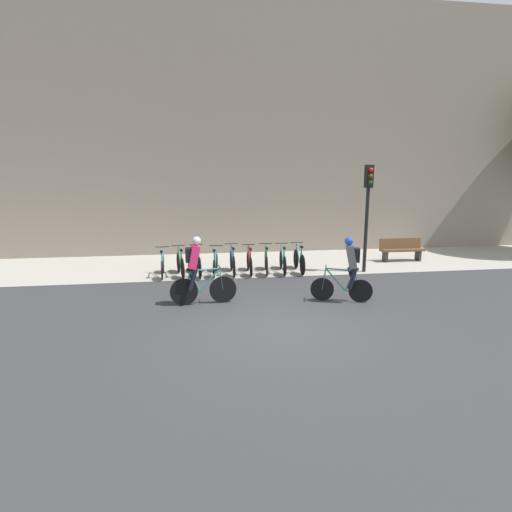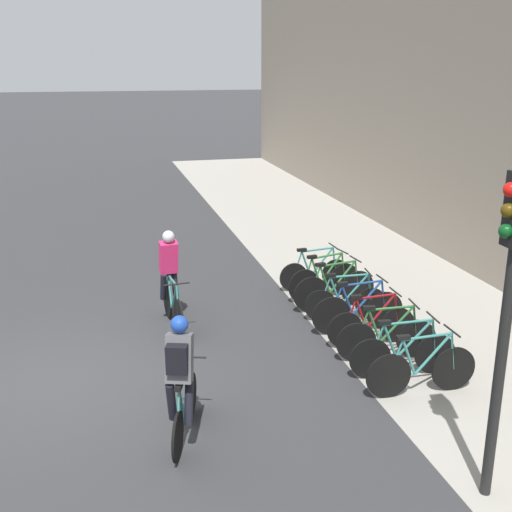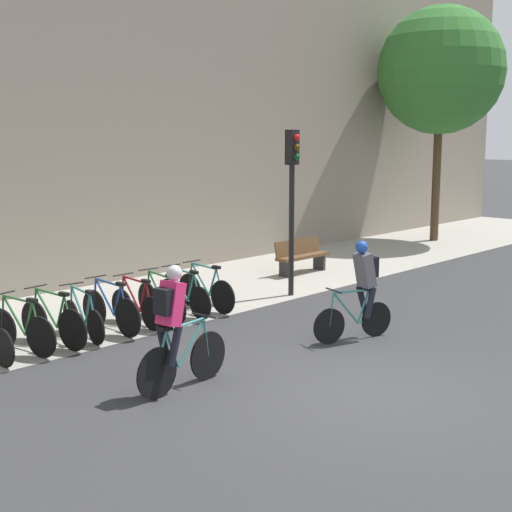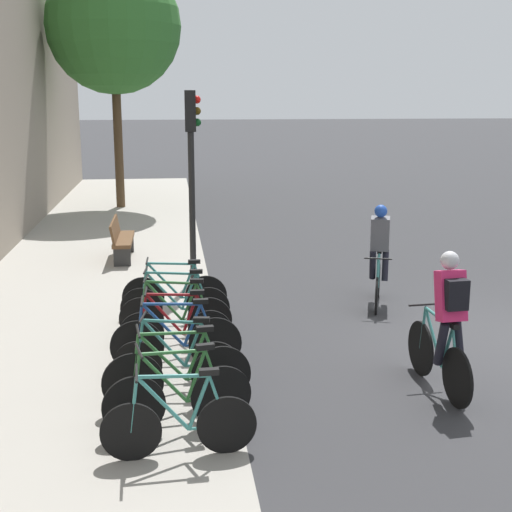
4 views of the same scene
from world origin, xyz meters
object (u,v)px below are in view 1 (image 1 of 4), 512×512
at_px(cyclist_grey, 349,267).
at_px(parked_bike_1, 180,264).
at_px(parked_bike_2, 198,263).
at_px(bench, 401,249).
at_px(parked_bike_0, 163,265).
at_px(cyclist_pink, 197,269).
at_px(parked_bike_3, 215,263).
at_px(parked_bike_6, 266,261).
at_px(parked_bike_8, 299,260).
at_px(parked_bike_5, 249,262).
at_px(parked_bike_4, 232,262).
at_px(traffic_light_pole, 368,199).
at_px(parked_bike_7, 283,261).

bearing_deg(cyclist_grey, parked_bike_1, 141.83).
xyz_separation_m(parked_bike_2, bench, (7.97, 1.15, 0.05)).
relative_size(parked_bike_0, parked_bike_2, 0.91).
xyz_separation_m(cyclist_pink, bench, (7.99, 4.36, -0.47)).
distance_m(parked_bike_0, bench, 9.22).
bearing_deg(parked_bike_0, parked_bike_1, 0.12).
xyz_separation_m(parked_bike_3, parked_bike_6, (1.76, 0.00, 0.02)).
bearing_deg(parked_bike_1, parked_bike_8, -0.01).
height_order(parked_bike_3, bench, parked_bike_3).
height_order(cyclist_pink, bench, cyclist_pink).
height_order(parked_bike_5, parked_bike_6, parked_bike_6).
bearing_deg(parked_bike_4, parked_bike_2, 180.00).
xyz_separation_m(parked_bike_2, parked_bike_3, (0.59, -0.00, -0.04)).
bearing_deg(parked_bike_2, cyclist_pink, -90.33).
xyz_separation_m(parked_bike_0, parked_bike_3, (1.76, -0.00, -0.00)).
height_order(parked_bike_0, traffic_light_pole, traffic_light_pole).
height_order(parked_bike_1, traffic_light_pole, traffic_light_pole).
bearing_deg(parked_bike_8, parked_bike_1, 179.99).
bearing_deg(parked_bike_5, traffic_light_pole, -5.56).
xyz_separation_m(parked_bike_2, parked_bike_4, (1.17, -0.00, -0.00)).
bearing_deg(bench, cyclist_pink, -151.34).
bearing_deg(bench, traffic_light_pole, -144.95).
height_order(parked_bike_0, parked_bike_2, parked_bike_2).
distance_m(cyclist_pink, parked_bike_6, 4.03).
bearing_deg(parked_bike_7, parked_bike_8, 0.07).
height_order(parked_bike_0, parked_bike_5, parked_bike_5).
distance_m(parked_bike_2, bench, 8.05).
bearing_deg(bench, parked_bike_0, -172.84).
height_order(cyclist_pink, parked_bike_1, cyclist_pink).
bearing_deg(parked_bike_0, cyclist_grey, -34.82).
distance_m(parked_bike_2, traffic_light_pole, 6.17).
relative_size(parked_bike_3, parked_bike_8, 0.92).
relative_size(parked_bike_5, parked_bike_8, 0.93).
xyz_separation_m(parked_bike_7, parked_bike_8, (0.59, 0.00, 0.01)).
bearing_deg(parked_bike_6, parked_bike_8, 0.00).
relative_size(cyclist_grey, traffic_light_pole, 0.48).
distance_m(cyclist_pink, traffic_light_pole, 6.64).
xyz_separation_m(cyclist_grey, parked_bike_3, (-3.36, 3.56, -0.57)).
height_order(traffic_light_pole, bench, traffic_light_pole).
height_order(parked_bike_0, parked_bike_1, parked_bike_1).
bearing_deg(parked_bike_8, parked_bike_7, -179.93).
bearing_deg(parked_bike_3, bench, 8.84).
height_order(parked_bike_6, parked_bike_7, parked_bike_6).
relative_size(parked_bike_6, parked_bike_8, 0.97).
relative_size(parked_bike_7, bench, 0.99).
bearing_deg(traffic_light_pole, parked_bike_2, 176.13).
height_order(parked_bike_2, traffic_light_pole, traffic_light_pole).
bearing_deg(parked_bike_6, cyclist_pink, -126.36).
bearing_deg(parked_bike_5, cyclist_grey, -58.49).
xyz_separation_m(cyclist_grey, parked_bike_8, (-0.42, 3.56, -0.54)).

